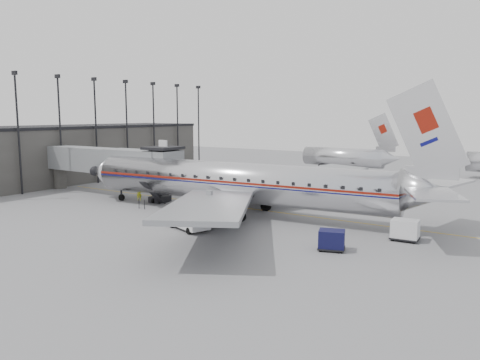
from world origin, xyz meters
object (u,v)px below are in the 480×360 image
object	(u,v)px
airliner	(242,183)
baggage_cart_navy	(332,240)
ramp_worker	(139,194)
service_van	(188,216)
baggage_cart_white	(405,230)

from	to	relation	value
airliner	baggage_cart_navy	distance (m)	14.38
baggage_cart_navy	ramp_worker	bearing A→B (deg)	147.63
airliner	service_van	xyz separation A→B (m)	(-0.60, -7.73, -2.07)
baggage_cart_white	ramp_worker	size ratio (longest dim) A/B	1.40
ramp_worker	airliner	bearing A→B (deg)	-43.51
baggage_cart_navy	baggage_cart_white	xyz separation A→B (m)	(3.84, 5.80, 0.08)
airliner	service_van	size ratio (longest dim) A/B	8.09
airliner	service_van	world-z (taller)	airliner
airliner	service_van	distance (m)	8.02
service_van	baggage_cart_navy	distance (m)	13.03
airliner	baggage_cart_navy	size ratio (longest dim) A/B	17.53
airliner	ramp_worker	bearing A→B (deg)	175.59
ramp_worker	baggage_cart_white	bearing A→B (deg)	-45.65
service_van	baggage_cart_navy	xyz separation A→B (m)	(13.00, 0.86, -0.34)
service_van	baggage_cart_white	distance (m)	18.11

